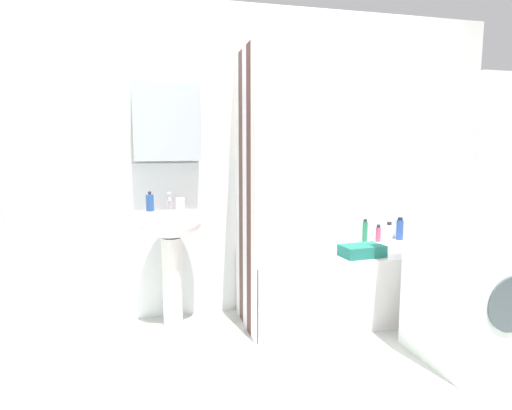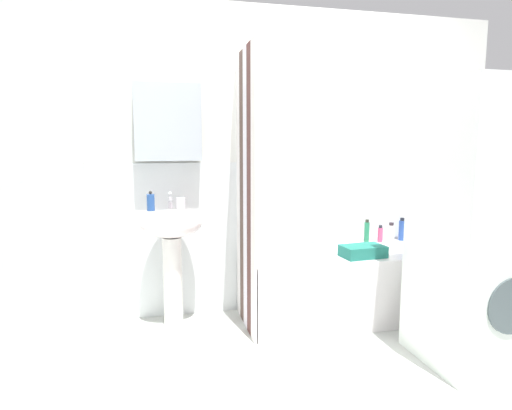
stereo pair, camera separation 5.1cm
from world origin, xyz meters
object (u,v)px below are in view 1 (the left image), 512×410
towel_folded (362,251)px  washer_dryer_stack (475,226)px  toothbrush_cup (180,204)px  lotion_bottle (400,229)px  soap_dispenser (150,202)px  bathtub (342,284)px  body_wash_bottle (378,234)px  conditioner_bottle (389,232)px  sink (171,242)px  shampoo_bottle (365,232)px

towel_folded → washer_dryer_stack: (0.41, -0.64, 0.28)m
toothbrush_cup → lotion_bottle: toothbrush_cup is taller
soap_dispenser → lotion_bottle: soap_dispenser is taller
soap_dispenser → bathtub: soap_dispenser is taller
towel_folded → lotion_bottle: bearing=36.8°
body_wash_bottle → washer_dryer_stack: (0.04, -1.06, 0.26)m
bathtub → lotion_bottle: size_ratio=7.73×
soap_dispenser → towel_folded: 1.57m
conditioner_bottle → washer_dryer_stack: 1.07m
sink → soap_dispenser: soap_dispenser is taller
lotion_bottle → sink: bearing=-176.2°
body_wash_bottle → shampoo_bottle: bearing=-174.3°
sink → body_wash_bottle: 1.74m
bathtub → shampoo_bottle: shampoo_bottle is taller
toothbrush_cup → conditioner_bottle: size_ratio=0.52×
body_wash_bottle → shampoo_bottle: shampoo_bottle is taller
toothbrush_cup → washer_dryer_stack: washer_dryer_stack is taller
towel_folded → toothbrush_cup: bearing=165.2°
sink → washer_dryer_stack: bearing=-28.1°
soap_dispenser → toothbrush_cup: bearing=6.4°
body_wash_bottle → washer_dryer_stack: bearing=-88.0°
lotion_bottle → conditioner_bottle: lotion_bottle is taller
toothbrush_cup → bathtub: bearing=-7.6°
sink → washer_dryer_stack: washer_dryer_stack is taller
washer_dryer_stack → lotion_bottle: bearing=80.6°
toothbrush_cup → body_wash_bottle: bearing=2.8°
sink → body_wash_bottle: size_ratio=6.02×
soap_dispenser → shampoo_bottle: soap_dispenser is taller
toothbrush_cup → body_wash_bottle: (1.66, 0.08, -0.32)m
soap_dispenser → lotion_bottle: bearing=3.4°
conditioner_bottle → body_wash_bottle: (-0.09, 0.02, -0.01)m
bathtub → washer_dryer_stack: size_ratio=0.89×
soap_dispenser → shampoo_bottle: size_ratio=0.72×
lotion_bottle → conditioner_bottle: bearing=-162.9°
soap_dispenser → body_wash_bottle: soap_dispenser is taller
toothbrush_cup → shampoo_bottle: (1.52, 0.07, -0.29)m
body_wash_bottle → washer_dryer_stack: 1.09m
lotion_bottle → conditioner_bottle: 0.13m
towel_folded → washer_dryer_stack: bearing=-57.2°
lotion_bottle → body_wash_bottle: lotion_bottle is taller
conditioner_bottle → soap_dispenser: bearing=-177.6°
sink → washer_dryer_stack: (1.77, -0.95, 0.21)m
bathtub → shampoo_bottle: (0.31, 0.23, 0.36)m
soap_dispenser → body_wash_bottle: size_ratio=0.99×
lotion_bottle → toothbrush_cup: bearing=-177.0°
soap_dispenser → washer_dryer_stack: bearing=-26.6°
bathtub → conditioner_bottle: bearing=22.9°
toothbrush_cup → conditioner_bottle: toothbrush_cup is taller
sink → toothbrush_cup: 0.29m
lotion_bottle → towel_folded: size_ratio=0.63×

